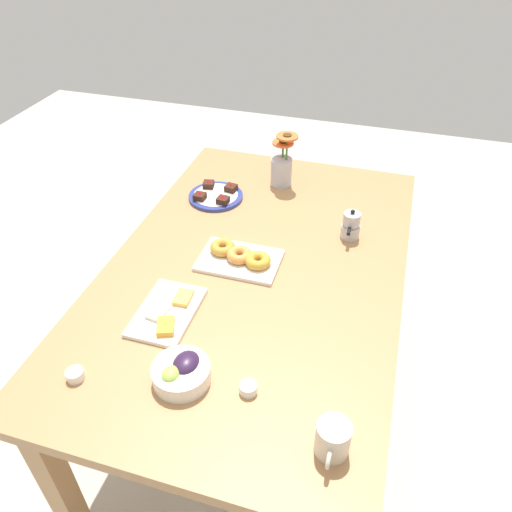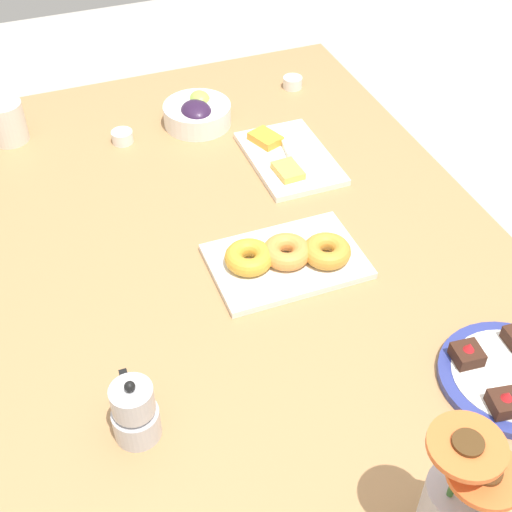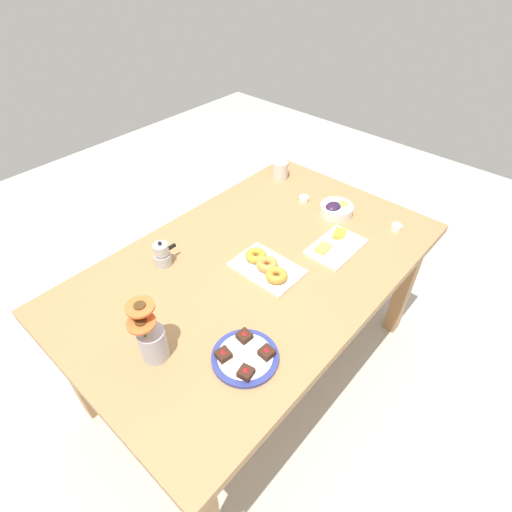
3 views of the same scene
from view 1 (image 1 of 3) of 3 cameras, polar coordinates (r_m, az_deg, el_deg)
name	(u,v)px [view 1 (image 1 of 3)]	position (r m, az deg, el deg)	size (l,w,h in m)	color
ground_plane	(256,395)	(2.27, 0.00, -15.61)	(6.00, 6.00, 0.00)	#B7B2A8
dining_table	(256,283)	(1.78, 0.00, -3.16)	(1.60, 1.00, 0.74)	#A87A4C
coffee_mug	(333,439)	(1.24, 8.75, -19.94)	(0.12, 0.08, 0.09)	beige
grape_bowl	(182,372)	(1.38, -8.51, -12.96)	(0.16, 0.16, 0.07)	white
cheese_platter	(167,312)	(1.57, -10.09, -6.33)	(0.26, 0.17, 0.03)	white
croissant_platter	(240,257)	(1.73, -1.85, -0.08)	(0.19, 0.28, 0.05)	white
jam_cup_honey	(75,375)	(1.46, -19.99, -12.62)	(0.05, 0.05, 0.03)	white
jam_cup_berry	(248,388)	(1.35, -0.89, -14.84)	(0.05, 0.05, 0.03)	white
dessert_plate	(216,196)	(2.09, -4.62, 6.90)	(0.22, 0.22, 0.05)	navy
flower_vase	(282,168)	(2.15, 2.96, 10.05)	(0.11, 0.11, 0.23)	#B2B2BC
moka_pot	(351,226)	(1.86, 10.78, 3.41)	(0.11, 0.07, 0.12)	#B7B7BC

